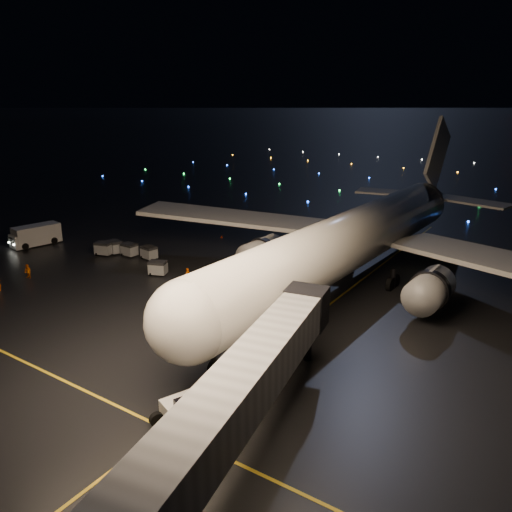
% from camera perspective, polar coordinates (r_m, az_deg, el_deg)
% --- Properties ---
extents(lane_centre, '(0.25, 80.00, 0.02)m').
position_cam_1_polar(lane_centre, '(53.95, 8.33, -5.56)').
color(lane_centre, gold).
rests_on(lane_centre, ground).
extents(lane_cross, '(60.00, 0.25, 0.02)m').
position_cam_1_polar(lane_cross, '(47.61, -25.57, -10.55)').
color(lane_cross, gold).
rests_on(lane_cross, ground).
extents(airliner, '(67.30, 64.22, 18.32)m').
position_cam_1_polar(airliner, '(60.62, 12.56, 5.88)').
color(airliner, silver).
rests_on(airliner, ground).
extents(pushback_tug, '(5.17, 3.94, 2.19)m').
position_cam_1_polar(pushback_tug, '(34.79, -7.53, -17.69)').
color(pushback_tug, silver).
rests_on(pushback_tug, ground).
extents(belt_loader, '(7.32, 3.92, 3.42)m').
position_cam_1_polar(belt_loader, '(48.38, -3.05, -6.01)').
color(belt_loader, silver).
rests_on(belt_loader, ground).
extents(service_truck, '(4.04, 8.57, 3.03)m').
position_cam_1_polar(service_truck, '(81.33, -23.76, 2.22)').
color(service_truck, silver).
rests_on(service_truck, ground).
extents(crew_b, '(0.91, 0.73, 1.77)m').
position_cam_1_polar(crew_b, '(66.80, -24.63, -1.62)').
color(crew_b, '#FF6C04').
rests_on(crew_b, ground).
extents(crew_c, '(0.59, 1.13, 1.84)m').
position_cam_1_polar(crew_c, '(59.85, -7.81, -2.21)').
color(crew_c, '#FF6C04').
rests_on(crew_c, ground).
extents(safety_cone_0, '(0.58, 0.58, 0.52)m').
position_cam_1_polar(safety_cone_0, '(64.23, -0.64, -1.26)').
color(safety_cone_0, '#F3440B').
rests_on(safety_cone_0, ground).
extents(safety_cone_1, '(0.42, 0.42, 0.46)m').
position_cam_1_polar(safety_cone_1, '(63.41, 7.36, -1.70)').
color(safety_cone_1, '#F3440B').
rests_on(safety_cone_1, ground).
extents(safety_cone_2, '(0.46, 0.46, 0.48)m').
position_cam_1_polar(safety_cone_2, '(65.96, -0.15, -0.76)').
color(safety_cone_2, '#F3440B').
rests_on(safety_cone_2, ground).
extents(safety_cone_3, '(0.40, 0.40, 0.44)m').
position_cam_1_polar(safety_cone_3, '(78.60, -3.97, 2.24)').
color(safety_cone_3, '#F3440B').
rests_on(safety_cone_3, ground).
extents(taxiway_lights, '(164.00, 92.00, 0.36)m').
position_cam_1_polar(taxiway_lights, '(141.56, 20.04, 8.15)').
color(taxiway_lights, black).
rests_on(taxiway_lights, ground).
extents(baggage_cart_0, '(2.50, 2.16, 1.79)m').
position_cam_1_polar(baggage_cart_0, '(63.07, -11.14, -1.37)').
color(baggage_cart_0, gray).
rests_on(baggage_cart_0, ground).
extents(baggage_cart_1, '(2.30, 1.77, 1.78)m').
position_cam_1_polar(baggage_cart_1, '(69.51, -12.14, 0.37)').
color(baggage_cart_1, gray).
rests_on(baggage_cart_1, ground).
extents(baggage_cart_2, '(2.51, 2.09, 1.83)m').
position_cam_1_polar(baggage_cart_2, '(73.27, -15.82, 1.00)').
color(baggage_cart_2, gray).
rests_on(baggage_cart_2, ground).
extents(baggage_cart_3, '(2.16, 1.54, 1.80)m').
position_cam_1_polar(baggage_cart_3, '(71.44, -14.26, 0.69)').
color(baggage_cart_3, gray).
rests_on(baggage_cart_3, ground).
extents(baggage_cart_4, '(2.57, 2.14, 1.88)m').
position_cam_1_polar(baggage_cart_4, '(72.81, -17.00, 0.81)').
color(baggage_cart_4, gray).
rests_on(baggage_cart_4, ground).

